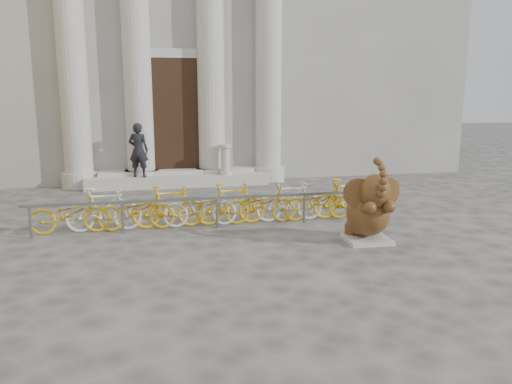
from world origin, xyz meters
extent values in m
plane|color=#474442|center=(0.00, 0.00, 0.00)|extent=(80.00, 80.00, 0.00)
cube|color=gray|center=(0.00, 15.00, 6.00)|extent=(22.00, 10.00, 12.00)
cube|color=black|center=(0.00, 9.92, 2.30)|extent=(2.40, 0.16, 4.00)
cylinder|color=#A8A59E|center=(-3.20, 9.80, 4.00)|extent=(0.90, 0.90, 8.00)
cylinder|color=#A8A59E|center=(-1.20, 9.80, 4.00)|extent=(0.90, 0.90, 8.00)
cylinder|color=#A8A59E|center=(1.20, 9.80, 4.00)|extent=(0.90, 0.90, 8.00)
cylinder|color=#A8A59E|center=(3.20, 9.80, 4.00)|extent=(0.90, 0.90, 8.00)
cube|color=#A8A59E|center=(0.00, 9.40, 0.18)|extent=(6.00, 1.20, 0.36)
cube|color=#A8A59E|center=(3.41, 1.95, 0.04)|extent=(0.94, 0.85, 0.09)
ellipsoid|color=black|center=(3.42, 2.15, 0.36)|extent=(0.79, 0.76, 0.57)
ellipsoid|color=black|center=(3.41, 1.97, 0.61)|extent=(0.92, 1.12, 0.93)
cylinder|color=black|center=(3.18, 2.28, 0.21)|extent=(0.28, 0.28, 0.23)
cylinder|color=black|center=(3.66, 2.25, 0.21)|extent=(0.28, 0.28, 0.23)
cylinder|color=black|center=(3.19, 1.62, 0.79)|extent=(0.24, 0.55, 0.36)
cylinder|color=black|center=(3.59, 1.60, 0.79)|extent=(0.24, 0.55, 0.36)
ellipsoid|color=black|center=(3.39, 1.64, 1.11)|extent=(0.64, 0.61, 0.72)
cylinder|color=black|center=(3.09, 1.77, 1.08)|extent=(0.59, 0.26, 0.61)
cylinder|color=black|center=(3.70, 1.74, 1.08)|extent=(0.60, 0.20, 0.61)
cone|color=beige|center=(3.27, 1.47, 0.97)|extent=(0.10, 0.21, 0.10)
cone|color=beige|center=(3.49, 1.46, 0.97)|extent=(0.12, 0.21, 0.10)
cube|color=slate|center=(0.50, 3.70, 0.70)|extent=(8.36, 0.06, 0.06)
cylinder|color=slate|center=(-3.48, 3.70, 0.35)|extent=(0.06, 0.06, 0.70)
cylinder|color=slate|center=(-1.59, 3.70, 0.35)|extent=(0.06, 0.06, 0.70)
cylinder|color=slate|center=(0.50, 3.70, 0.35)|extent=(0.06, 0.06, 0.70)
cylinder|color=slate|center=(2.59, 3.70, 0.35)|extent=(0.06, 0.06, 0.70)
cylinder|color=slate|center=(4.48, 3.70, 0.35)|extent=(0.06, 0.06, 0.70)
imported|color=gold|center=(-2.72, 3.95, 0.50)|extent=(1.70, 0.50, 1.00)
imported|color=beige|center=(-2.00, 3.95, 0.50)|extent=(1.66, 0.47, 1.00)
imported|color=gold|center=(-1.29, 3.95, 0.50)|extent=(1.70, 0.50, 1.00)
imported|color=gold|center=(-0.57, 3.95, 0.50)|extent=(1.66, 0.47, 1.00)
imported|color=beige|center=(0.15, 3.95, 0.50)|extent=(1.70, 0.50, 1.00)
imported|color=gold|center=(0.86, 3.95, 0.50)|extent=(1.66, 0.47, 1.00)
imported|color=gold|center=(1.58, 3.95, 0.50)|extent=(1.70, 0.50, 1.00)
imported|color=beige|center=(2.29, 3.95, 0.50)|extent=(1.66, 0.47, 1.00)
imported|color=gold|center=(3.01, 3.95, 0.50)|extent=(1.70, 0.50, 1.00)
imported|color=gold|center=(3.73, 3.95, 0.50)|extent=(1.66, 0.47, 1.00)
imported|color=black|center=(-1.27, 9.20, 1.24)|extent=(0.74, 0.60, 1.76)
cylinder|color=#A8A59E|center=(1.56, 9.10, 0.42)|extent=(0.42, 0.42, 0.12)
cylinder|color=#A8A59E|center=(1.56, 9.10, 0.83)|extent=(0.29, 0.29, 0.94)
cylinder|color=#A8A59E|center=(1.56, 9.10, 1.33)|extent=(0.42, 0.42, 0.10)
camera|label=1|loc=(-1.00, -7.32, 3.02)|focal=35.00mm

